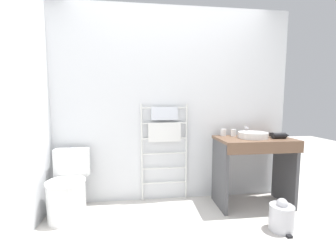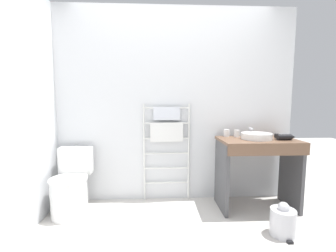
# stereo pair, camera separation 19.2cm
# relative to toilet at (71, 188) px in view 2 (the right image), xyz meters

# --- Properties ---
(wall_back) EXTENTS (3.16, 0.12, 2.48)m
(wall_back) POSITION_rel_toilet_xyz_m (1.19, 0.40, 0.95)
(wall_back) COLOR silver
(wall_back) RESTS_ON ground_plane
(wall_side) EXTENTS (0.12, 1.90, 2.48)m
(wall_side) POSITION_rel_toilet_xyz_m (-0.33, -0.29, 0.95)
(wall_side) COLOR silver
(wall_side) RESTS_ON ground_plane
(toilet) EXTENTS (0.41, 0.54, 0.75)m
(toilet) POSITION_rel_toilet_xyz_m (0.00, 0.00, 0.00)
(toilet) COLOR white
(toilet) RESTS_ON ground_plane
(towel_radiator) EXTENTS (0.60, 0.06, 1.27)m
(towel_radiator) POSITION_rel_toilet_xyz_m (1.12, 0.29, 0.59)
(towel_radiator) COLOR white
(towel_radiator) RESTS_ON ground_plane
(vanity_counter) EXTENTS (0.90, 0.56, 0.85)m
(vanity_counter) POSITION_rel_toilet_xyz_m (2.20, 0.01, 0.28)
(vanity_counter) COLOR brown
(vanity_counter) RESTS_ON ground_plane
(sink_basin) EXTENTS (0.35, 0.35, 0.07)m
(sink_basin) POSITION_rel_toilet_xyz_m (2.18, 0.03, 0.59)
(sink_basin) COLOR white
(sink_basin) RESTS_ON vanity_counter
(faucet) EXTENTS (0.02, 0.10, 0.12)m
(faucet) POSITION_rel_toilet_xyz_m (2.18, 0.22, 0.63)
(faucet) COLOR silver
(faucet) RESTS_ON vanity_counter
(cup_near_wall) EXTENTS (0.07, 0.07, 0.09)m
(cup_near_wall) POSITION_rel_toilet_xyz_m (1.88, 0.24, 0.60)
(cup_near_wall) COLOR white
(cup_near_wall) RESTS_ON vanity_counter
(cup_near_edge) EXTENTS (0.07, 0.07, 0.09)m
(cup_near_edge) POSITION_rel_toilet_xyz_m (2.00, 0.20, 0.60)
(cup_near_edge) COLOR white
(cup_near_edge) RESTS_ON vanity_counter
(hair_dryer) EXTENTS (0.21, 0.15, 0.07)m
(hair_dryer) POSITION_rel_toilet_xyz_m (2.48, -0.04, 0.59)
(hair_dryer) COLOR black
(hair_dryer) RESTS_ON vanity_counter
(trash_bin) EXTENTS (0.24, 0.27, 0.33)m
(trash_bin) POSITION_rel_toilet_xyz_m (2.21, -0.55, -0.15)
(trash_bin) COLOR silver
(trash_bin) RESTS_ON ground_plane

